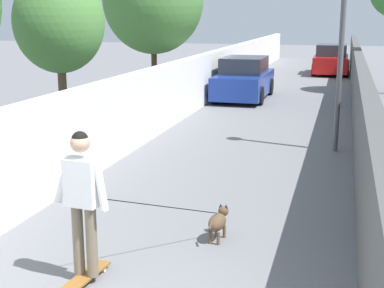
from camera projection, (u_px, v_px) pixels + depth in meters
name	position (u px, v px, depth m)	size (l,w,h in m)	color
ground_plane	(274.00, 110.00, 17.84)	(80.00, 80.00, 0.00)	slate
wall_left	(182.00, 89.00, 16.44)	(48.00, 0.30, 1.73)	silver
fence_right	(360.00, 96.00, 15.09)	(48.00, 0.30, 1.71)	#4C4C4C
tree_left_far	(59.00, 23.00, 12.15)	(2.03, 2.03, 4.03)	brown
lamp_post	(343.00, 19.00, 11.86)	(0.36, 0.36, 4.33)	#4C4C51
skateboard	(87.00, 276.00, 6.40)	(0.82, 0.28, 0.08)	brown
person_skateboarder	(83.00, 192.00, 6.16)	(0.26, 0.71, 1.72)	#726651
dog	(217.00, 221.00, 7.53)	(1.91, 1.35, 1.06)	brown
car_near	(244.00, 80.00, 20.12)	(4.11, 1.80, 1.54)	navy
car_far	(331.00, 60.00, 28.46)	(3.82, 1.80, 1.54)	#B71414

